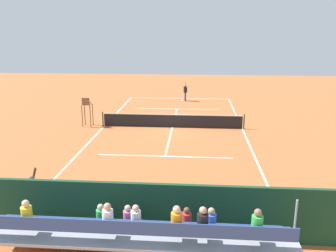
# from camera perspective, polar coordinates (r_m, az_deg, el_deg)

# --- Properties ---
(ground_plane) EXTENTS (60.00, 60.00, 0.00)m
(ground_plane) POSITION_cam_1_polar(r_m,az_deg,el_deg) (25.66, 0.70, -0.21)
(ground_plane) COLOR #BC6033
(court_line_markings) EXTENTS (10.10, 22.20, 0.01)m
(court_line_markings) POSITION_cam_1_polar(r_m,az_deg,el_deg) (25.69, 0.71, -0.18)
(court_line_markings) COLOR white
(court_line_markings) RESTS_ON ground
(tennis_net) EXTENTS (10.30, 0.10, 1.07)m
(tennis_net) POSITION_cam_1_polar(r_m,az_deg,el_deg) (25.53, 0.70, 0.88)
(tennis_net) COLOR black
(tennis_net) RESTS_ON ground
(backdrop_wall) EXTENTS (18.00, 0.16, 2.00)m
(backdrop_wall) POSITION_cam_1_polar(r_m,az_deg,el_deg) (12.30, -3.76, -13.41)
(backdrop_wall) COLOR #194228
(backdrop_wall) RESTS_ON ground
(bleacher_stand) EXTENTS (9.06, 2.40, 2.48)m
(bleacher_stand) POSITION_cam_1_polar(r_m,az_deg,el_deg) (11.11, -4.41, -16.94)
(bleacher_stand) COLOR #9EA0A5
(bleacher_stand) RESTS_ON ground
(umpire_chair) EXTENTS (0.67, 0.67, 2.14)m
(umpire_chair) POSITION_cam_1_polar(r_m,az_deg,el_deg) (26.32, -12.92, 2.75)
(umpire_chair) COLOR brown
(umpire_chair) RESTS_ON ground
(courtside_bench) EXTENTS (1.80, 0.40, 0.93)m
(courtside_bench) POSITION_cam_1_polar(r_m,az_deg,el_deg) (13.09, 8.87, -13.89)
(courtside_bench) COLOR #33383D
(courtside_bench) RESTS_ON ground
(equipment_bag) EXTENTS (0.90, 0.36, 0.36)m
(equipment_bag) POSITION_cam_1_polar(r_m,az_deg,el_deg) (13.15, 0.22, -15.44)
(equipment_bag) COLOR black
(equipment_bag) RESTS_ON ground
(tennis_player) EXTENTS (0.41, 0.55, 1.93)m
(tennis_player) POSITION_cam_1_polar(r_m,az_deg,el_deg) (34.88, 2.81, 5.69)
(tennis_player) COLOR navy
(tennis_player) RESTS_ON ground
(tennis_racket) EXTENTS (0.50, 0.53, 0.03)m
(tennis_racket) POSITION_cam_1_polar(r_m,az_deg,el_deg) (35.20, 2.20, 4.13)
(tennis_racket) COLOR black
(tennis_racket) RESTS_ON ground
(tennis_ball_near) EXTENTS (0.07, 0.07, 0.07)m
(tennis_ball_near) POSITION_cam_1_polar(r_m,az_deg,el_deg) (32.32, 2.14, 3.14)
(tennis_ball_near) COLOR #CCDB33
(tennis_ball_near) RESTS_ON ground
(tennis_ball_far) EXTENTS (0.07, 0.07, 0.07)m
(tennis_ball_far) POSITION_cam_1_polar(r_m,az_deg,el_deg) (32.94, 0.43, 3.38)
(tennis_ball_far) COLOR #CCDB33
(tennis_ball_far) RESTS_ON ground
(line_judge) EXTENTS (0.37, 0.54, 1.93)m
(line_judge) POSITION_cam_1_polar(r_m,az_deg,el_deg) (14.38, -20.89, -9.93)
(line_judge) COLOR #232328
(line_judge) RESTS_ON ground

